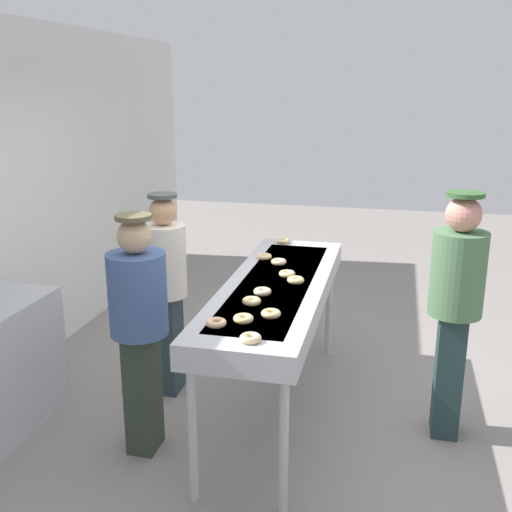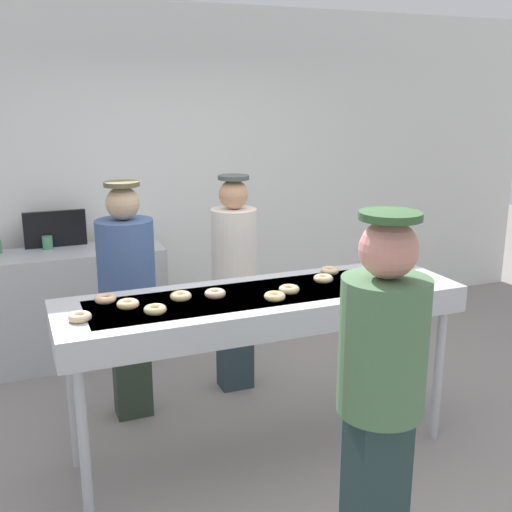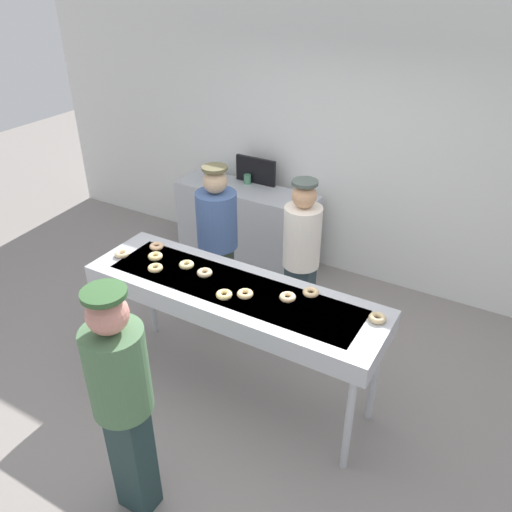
{
  "view_description": "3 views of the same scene",
  "coord_description": "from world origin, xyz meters",
  "px_view_note": "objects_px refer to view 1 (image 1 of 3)",
  "views": [
    {
      "loc": [
        -4.0,
        -0.79,
        2.39
      ],
      "look_at": [
        0.01,
        0.15,
        1.21
      ],
      "focal_mm": 42.44,
      "sensor_mm": 36.0,
      "label": 1
    },
    {
      "loc": [
        -1.32,
        -3.15,
        2.16
      ],
      "look_at": [
        0.02,
        0.16,
        1.22
      ],
      "focal_mm": 43.34,
      "sensor_mm": 36.0,
      "label": 2
    },
    {
      "loc": [
        1.79,
        -2.73,
        3.23
      ],
      "look_at": [
        0.09,
        0.19,
        1.24
      ],
      "focal_mm": 36.56,
      "sensor_mm": 36.0,
      "label": 3
    }
  ],
  "objects_px": {
    "plain_donut_1": "(262,292)",
    "plain_donut_9": "(250,338)",
    "fryer_conveyor": "(276,293)",
    "plain_donut_2": "(296,280)",
    "plain_donut_6": "(216,323)",
    "plain_donut_7": "(287,274)",
    "plain_donut_0": "(264,257)",
    "worker_baker": "(139,318)",
    "plain_donut_5": "(243,319)",
    "plain_donut_8": "(283,241)",
    "customer_waiting": "(455,299)",
    "plain_donut_3": "(271,314)",
    "worker_assistant": "(166,284)",
    "plain_donut_10": "(252,301)",
    "plain_donut_4": "(279,262)"
  },
  "relations": [
    {
      "from": "plain_donut_1",
      "to": "plain_donut_9",
      "type": "xyz_separation_m",
      "value": [
        -0.76,
        -0.1,
        0.0
      ]
    },
    {
      "from": "plain_donut_9",
      "to": "fryer_conveyor",
      "type": "bearing_deg",
      "value": 3.64
    },
    {
      "from": "plain_donut_2",
      "to": "plain_donut_9",
      "type": "distance_m",
      "value": 1.06
    },
    {
      "from": "plain_donut_6",
      "to": "plain_donut_7",
      "type": "height_order",
      "value": "same"
    },
    {
      "from": "plain_donut_0",
      "to": "worker_baker",
      "type": "xyz_separation_m",
      "value": [
        -1.2,
        0.56,
        -0.11
      ]
    },
    {
      "from": "plain_donut_5",
      "to": "plain_donut_8",
      "type": "distance_m",
      "value": 1.86
    },
    {
      "from": "plain_donut_5",
      "to": "customer_waiting",
      "type": "distance_m",
      "value": 1.49
    },
    {
      "from": "plain_donut_0",
      "to": "plain_donut_1",
      "type": "distance_m",
      "value": 0.85
    },
    {
      "from": "plain_donut_2",
      "to": "worker_baker",
      "type": "bearing_deg",
      "value": 126.44
    },
    {
      "from": "plain_donut_3",
      "to": "plain_donut_7",
      "type": "xyz_separation_m",
      "value": [
        0.8,
        0.05,
        0.0
      ]
    },
    {
      "from": "worker_assistant",
      "to": "customer_waiting",
      "type": "distance_m",
      "value": 2.12
    },
    {
      "from": "plain_donut_8",
      "to": "plain_donut_3",
      "type": "bearing_deg",
      "value": -171.64
    },
    {
      "from": "plain_donut_9",
      "to": "worker_assistant",
      "type": "xyz_separation_m",
      "value": [
        1.19,
        0.96,
        -0.15
      ]
    },
    {
      "from": "plain_donut_10",
      "to": "plain_donut_2",
      "type": "bearing_deg",
      "value": -22.28
    },
    {
      "from": "plain_donut_0",
      "to": "plain_donut_8",
      "type": "xyz_separation_m",
      "value": [
        0.52,
        -0.05,
        0.0
      ]
    },
    {
      "from": "plain_donut_1",
      "to": "plain_donut_2",
      "type": "relative_size",
      "value": 1.0
    },
    {
      "from": "plain_donut_8",
      "to": "plain_donut_1",
      "type": "bearing_deg",
      "value": -175.07
    },
    {
      "from": "plain_donut_6",
      "to": "worker_assistant",
      "type": "relative_size",
      "value": 0.07
    },
    {
      "from": "plain_donut_2",
      "to": "plain_donut_3",
      "type": "bearing_deg",
      "value": 176.9
    },
    {
      "from": "plain_donut_2",
      "to": "worker_assistant",
      "type": "bearing_deg",
      "value": 82.64
    },
    {
      "from": "plain_donut_6",
      "to": "worker_baker",
      "type": "height_order",
      "value": "worker_baker"
    },
    {
      "from": "plain_donut_3",
      "to": "fryer_conveyor",
      "type": "bearing_deg",
      "value": 8.61
    },
    {
      "from": "plain_donut_3",
      "to": "plain_donut_8",
      "type": "distance_m",
      "value": 1.75
    },
    {
      "from": "fryer_conveyor",
      "to": "plain_donut_0",
      "type": "xyz_separation_m",
      "value": [
        0.55,
        0.21,
        0.11
      ]
    },
    {
      "from": "plain_donut_3",
      "to": "plain_donut_5",
      "type": "height_order",
      "value": "same"
    },
    {
      "from": "plain_donut_1",
      "to": "plain_donut_5",
      "type": "xyz_separation_m",
      "value": [
        -0.5,
        0.0,
        0.0
      ]
    },
    {
      "from": "plain_donut_9",
      "to": "plain_donut_3",
      "type": "bearing_deg",
      "value": -5.02
    },
    {
      "from": "plain_donut_0",
      "to": "plain_donut_10",
      "type": "height_order",
      "value": "same"
    },
    {
      "from": "plain_donut_3",
      "to": "customer_waiting",
      "type": "bearing_deg",
      "value": -59.12
    },
    {
      "from": "plain_donut_7",
      "to": "plain_donut_10",
      "type": "bearing_deg",
      "value": 169.34
    },
    {
      "from": "plain_donut_5",
      "to": "plain_donut_9",
      "type": "relative_size",
      "value": 1.0
    },
    {
      "from": "plain_donut_2",
      "to": "plain_donut_10",
      "type": "height_order",
      "value": "same"
    },
    {
      "from": "plain_donut_7",
      "to": "customer_waiting",
      "type": "bearing_deg",
      "value": -96.46
    },
    {
      "from": "plain_donut_9",
      "to": "plain_donut_10",
      "type": "relative_size",
      "value": 1.0
    },
    {
      "from": "plain_donut_10",
      "to": "plain_donut_0",
      "type": "bearing_deg",
      "value": 7.93
    },
    {
      "from": "plain_donut_9",
      "to": "worker_baker",
      "type": "relative_size",
      "value": 0.07
    },
    {
      "from": "fryer_conveyor",
      "to": "plain_donut_2",
      "type": "distance_m",
      "value": 0.17
    },
    {
      "from": "fryer_conveyor",
      "to": "plain_donut_9",
      "type": "xyz_separation_m",
      "value": [
        -1.04,
        -0.07,
        0.11
      ]
    },
    {
      "from": "plain_donut_6",
      "to": "plain_donut_10",
      "type": "relative_size",
      "value": 1.0
    },
    {
      "from": "plain_donut_8",
      "to": "plain_donut_2",
      "type": "bearing_deg",
      "value": -164.64
    },
    {
      "from": "plain_donut_1",
      "to": "plain_donut_7",
      "type": "distance_m",
      "value": 0.43
    },
    {
      "from": "plain_donut_8",
      "to": "customer_waiting",
      "type": "xyz_separation_m",
      "value": [
        -1.07,
        -1.38,
        -0.05
      ]
    },
    {
      "from": "customer_waiting",
      "to": "worker_baker",
      "type": "bearing_deg",
      "value": 109.84
    },
    {
      "from": "plain_donut_7",
      "to": "plain_donut_8",
      "type": "xyz_separation_m",
      "value": [
        0.93,
        0.21,
        0.0
      ]
    },
    {
      "from": "plain_donut_2",
      "to": "plain_donut_8",
      "type": "relative_size",
      "value": 1.0
    },
    {
      "from": "plain_donut_4",
      "to": "plain_donut_10",
      "type": "bearing_deg",
      "value": -179.77
    },
    {
      "from": "plain_donut_0",
      "to": "plain_donut_6",
      "type": "height_order",
      "value": "same"
    },
    {
      "from": "plain_donut_6",
      "to": "plain_donut_9",
      "type": "bearing_deg",
      "value": -124.13
    },
    {
      "from": "fryer_conveyor",
      "to": "plain_donut_10",
      "type": "xyz_separation_m",
      "value": [
        -0.48,
        0.06,
        0.11
      ]
    },
    {
      "from": "plain_donut_7",
      "to": "plain_donut_8",
      "type": "bearing_deg",
      "value": 12.51
    }
  ]
}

